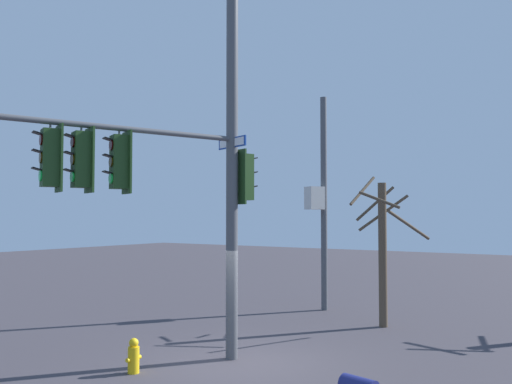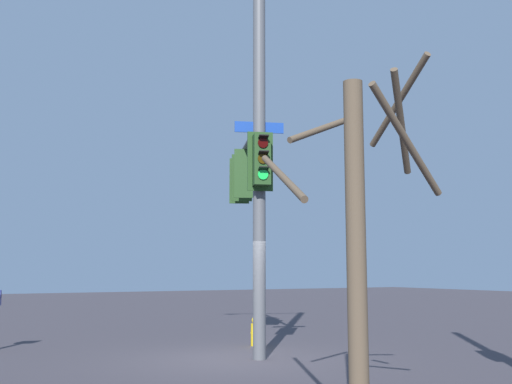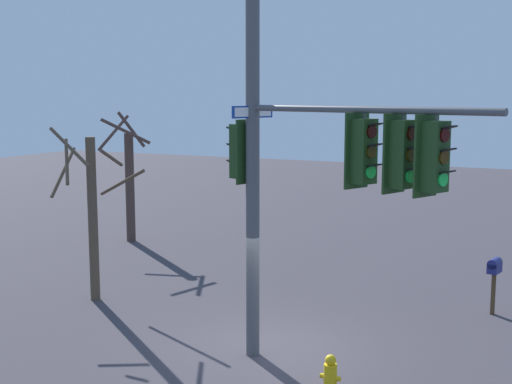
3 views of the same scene
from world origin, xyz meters
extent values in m
plane|color=#3C373E|center=(0.00, 0.00, 0.00)|extent=(80.00, 80.00, 0.00)
cylinder|color=#4C4F54|center=(0.25, 0.44, 4.77)|extent=(0.28, 0.28, 9.53)
cylinder|color=#4C4F54|center=(-2.20, 1.38, 5.11)|extent=(4.94, 2.00, 0.12)
cube|color=#1E3D19|center=(-2.33, 1.43, 4.41)|extent=(0.43, 0.45, 1.10)
cube|color=#1E3D19|center=(-2.18, 1.36, 4.41)|extent=(0.28, 0.52, 1.30)
cylinder|color=#2F0403|center=(-2.48, 1.50, 4.75)|extent=(0.12, 0.21, 0.22)
cube|color=black|center=(-2.55, 1.54, 4.87)|extent=(0.24, 0.26, 0.06)
cylinder|color=#352504|center=(-2.48, 1.50, 4.41)|extent=(0.12, 0.21, 0.22)
cube|color=black|center=(-2.55, 1.54, 4.53)|extent=(0.24, 0.26, 0.06)
cylinder|color=#19D147|center=(-2.48, 1.50, 4.07)|extent=(0.12, 0.21, 0.22)
cube|color=black|center=(-2.55, 1.54, 4.19)|extent=(0.24, 0.26, 0.06)
cylinder|color=#4C4F54|center=(-2.33, 1.43, 5.03)|extent=(0.04, 0.04, 0.15)
cube|color=#1E3D19|center=(-3.06, 1.71, 4.41)|extent=(0.42, 0.45, 1.10)
cube|color=#1E3D19|center=(-2.90, 1.65, 4.41)|extent=(0.26, 0.53, 1.30)
cylinder|color=#2F0403|center=(-3.21, 1.78, 4.75)|extent=(0.11, 0.21, 0.22)
cube|color=black|center=(-3.28, 1.81, 4.87)|extent=(0.23, 0.26, 0.06)
cylinder|color=#352504|center=(-3.21, 1.78, 4.41)|extent=(0.11, 0.21, 0.22)
cube|color=black|center=(-3.28, 1.81, 4.53)|extent=(0.23, 0.26, 0.06)
cylinder|color=#19D147|center=(-3.21, 1.78, 4.07)|extent=(0.11, 0.21, 0.22)
cube|color=black|center=(-3.28, 1.81, 4.19)|extent=(0.23, 0.26, 0.06)
cylinder|color=#4C4F54|center=(-3.06, 1.71, 5.03)|extent=(0.04, 0.04, 0.15)
cube|color=#1E3D19|center=(-3.61, 1.93, 4.41)|extent=(0.42, 0.45, 1.10)
cube|color=#1E3D19|center=(-3.45, 1.85, 4.41)|extent=(0.27, 0.52, 1.30)
cylinder|color=#2F0403|center=(-3.76, 2.00, 4.75)|extent=(0.12, 0.21, 0.22)
cube|color=black|center=(-3.83, 2.03, 4.87)|extent=(0.23, 0.26, 0.06)
cylinder|color=#352504|center=(-3.76, 2.00, 4.41)|extent=(0.12, 0.21, 0.22)
cube|color=black|center=(-3.83, 2.03, 4.53)|extent=(0.23, 0.26, 0.06)
cylinder|color=#19D147|center=(-3.76, 2.00, 4.07)|extent=(0.12, 0.21, 0.22)
cube|color=black|center=(-3.83, 2.03, 4.19)|extent=(0.23, 0.26, 0.06)
cylinder|color=#4C4F54|center=(-3.61, 1.93, 5.03)|extent=(0.04, 0.04, 0.15)
cube|color=#1E3D19|center=(0.58, 0.31, 4.23)|extent=(0.40, 0.44, 1.10)
cube|color=#1E3D19|center=(0.42, 0.36, 4.23)|extent=(0.22, 0.54, 1.30)
cylinder|color=#2F0403|center=(0.74, 0.26, 4.57)|extent=(0.10, 0.22, 0.22)
cube|color=black|center=(0.81, 0.23, 4.69)|extent=(0.22, 0.25, 0.06)
cylinder|color=#352504|center=(0.74, 0.26, 4.23)|extent=(0.10, 0.22, 0.22)
cube|color=black|center=(0.81, 0.23, 4.35)|extent=(0.22, 0.25, 0.06)
cylinder|color=#19D147|center=(0.74, 0.26, 3.89)|extent=(0.10, 0.22, 0.22)
cube|color=black|center=(0.81, 0.23, 4.01)|extent=(0.22, 0.25, 0.06)
cube|color=navy|center=(0.25, 0.44, 5.03)|extent=(0.40, 1.05, 0.24)
cube|color=white|center=(0.23, 0.44, 5.03)|extent=(0.34, 0.94, 0.18)
cylinder|color=yellow|center=(-1.82, 1.49, 0.28)|extent=(0.24, 0.24, 0.55)
sphere|color=yellow|center=(-1.82, 1.49, 0.63)|extent=(0.20, 0.20, 0.20)
cylinder|color=yellow|center=(-1.96, 1.49, 0.30)|extent=(0.10, 0.09, 0.09)
cylinder|color=yellow|center=(-1.68, 1.49, 0.30)|extent=(0.10, 0.09, 0.09)
cube|color=#4C3823|center=(-3.95, -4.47, 0.53)|extent=(0.10, 0.10, 1.05)
cube|color=navy|center=(-3.95, -4.47, 1.17)|extent=(0.33, 0.48, 0.24)
cylinder|color=navy|center=(-3.95, -4.47, 1.29)|extent=(0.33, 0.48, 0.24)
cylinder|color=#46342E|center=(9.15, -7.58, 2.00)|extent=(0.33, 0.33, 4.01)
cylinder|color=#46342E|center=(9.90, -7.68, 4.00)|extent=(0.33, 1.59, 1.27)
cylinder|color=#46342E|center=(8.81, -7.28, 4.16)|extent=(0.74, 0.84, 1.32)
cylinder|color=#46342E|center=(8.74, -6.85, 4.12)|extent=(1.56, 0.96, 0.94)
cylinder|color=brown|center=(5.67, -1.20, 2.15)|extent=(0.25, 0.25, 4.30)
cylinder|color=brown|center=(5.10, -1.33, 3.77)|extent=(0.34, 1.18, 0.55)
cylinder|color=brown|center=(6.39, -0.97, 3.39)|extent=(0.57, 1.51, 1.16)
cylinder|color=brown|center=(5.39, -2.11, 3.03)|extent=(1.88, 0.64, 0.88)
cylinder|color=brown|center=(5.78, -0.53, 4.09)|extent=(1.40, 0.31, 0.95)
cylinder|color=brown|center=(6.12, -0.81, 3.69)|extent=(0.89, 1.00, 1.10)
camera|label=1|loc=(-9.99, -7.02, 3.30)|focal=37.97mm
camera|label=2|loc=(11.67, -5.94, 1.88)|focal=42.28mm
camera|label=3|loc=(-5.56, 12.43, 5.33)|focal=47.02mm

